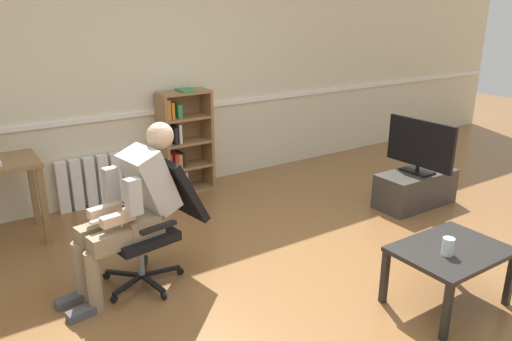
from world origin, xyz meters
TOP-DOWN VIEW (x-y plane):
  - ground_plane at (0.00, 0.00)m, footprint 18.00×18.00m
  - back_wall at (0.00, 2.65)m, footprint 12.00×0.13m
  - bookshelf at (0.21, 2.44)m, footprint 0.57×0.29m
  - radiator at (-0.74, 2.54)m, footprint 0.81×0.08m
  - office_chair at (-0.77, 0.83)m, footprint 0.84×0.63m
  - person_seated at (-0.97, 0.80)m, footprint 0.98×0.46m
  - tv_stand at (2.07, 0.68)m, footprint 0.89×0.40m
  - tv_screen at (2.07, 0.68)m, footprint 0.21×0.79m
  - coffee_table at (0.78, -0.65)m, footprint 0.77×0.57m
  - drinking_glass at (0.68, -0.69)m, footprint 0.08×0.08m

SIDE VIEW (x-z plane):
  - ground_plane at x=0.00m, z-range 0.00..0.00m
  - tv_stand at x=2.07m, z-range 0.00..0.37m
  - radiator at x=-0.74m, z-range 0.00..0.54m
  - coffee_table at x=0.78m, z-range 0.16..0.60m
  - drinking_glass at x=0.68m, z-range 0.44..0.56m
  - office_chair at x=-0.77m, z-range 0.04..1.00m
  - bookshelf at x=0.21m, z-range -0.02..1.15m
  - person_seated at x=-0.97m, z-range 0.04..1.27m
  - tv_screen at x=2.07m, z-range 0.38..0.94m
  - back_wall at x=0.00m, z-range 0.00..2.70m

